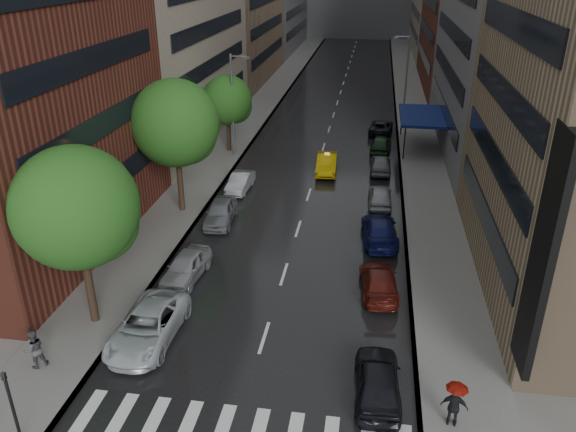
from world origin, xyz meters
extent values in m
plane|color=gray|center=(0.00, 0.00, 0.00)|extent=(220.00, 220.00, 0.00)
cube|color=black|center=(0.00, 50.00, 0.01)|extent=(14.00, 140.00, 0.01)
cube|color=gray|center=(-9.00, 50.00, 0.07)|extent=(4.00, 140.00, 0.15)
cube|color=gray|center=(9.00, 50.00, 0.07)|extent=(4.00, 140.00, 0.15)
cube|color=silver|center=(-6.10, -2.00, 0.01)|extent=(0.55, 2.80, 0.01)
cube|color=silver|center=(-4.70, -2.00, 0.01)|extent=(0.55, 2.80, 0.01)
cube|color=silver|center=(-3.30, -2.00, 0.01)|extent=(0.55, 2.80, 0.01)
cube|color=silver|center=(-1.90, -2.00, 0.01)|extent=(0.55, 2.80, 0.01)
cube|color=silver|center=(-0.50, -2.00, 0.01)|extent=(0.55, 2.80, 0.01)
cube|color=maroon|center=(-15.00, 12.00, 13.00)|extent=(8.00, 20.00, 26.00)
cube|color=#937A5B|center=(-15.00, 64.00, 11.00)|extent=(8.00, 28.00, 22.00)
cube|color=slate|center=(15.00, 36.00, 12.00)|extent=(8.00, 28.00, 24.00)
cube|color=black|center=(11.10, 2.00, 6.50)|extent=(0.30, 2.20, 10.00)
cylinder|color=#382619|center=(-8.60, 3.95, 2.52)|extent=(0.40, 0.40, 5.05)
sphere|color=#1E5116|center=(-8.60, 3.95, 6.31)|extent=(5.77, 5.77, 5.77)
cylinder|color=#382619|center=(-8.60, 17.55, 2.60)|extent=(0.40, 0.40, 5.20)
sphere|color=#1E5116|center=(-8.60, 17.55, 6.50)|extent=(5.94, 5.94, 5.94)
cylinder|color=#382619|center=(-8.60, 31.23, 1.95)|extent=(0.40, 0.40, 3.91)
sphere|color=#1E5116|center=(-8.60, 31.23, 4.88)|extent=(4.46, 4.46, 4.46)
imported|color=#E5B80C|center=(0.90, 27.19, 0.77)|extent=(1.82, 4.75, 1.54)
imported|color=silver|center=(-5.40, 3.02, 0.79)|extent=(2.75, 5.75, 1.58)
imported|color=#939497|center=(-5.40, 8.74, 0.75)|extent=(2.21, 4.57, 1.50)
imported|color=slate|center=(-5.40, 16.20, 0.78)|extent=(2.11, 4.67, 1.55)
imported|color=#9A9EA2|center=(-5.40, 22.10, 0.67)|extent=(1.65, 4.17, 1.35)
imported|color=black|center=(5.40, 0.89, 0.79)|extent=(2.06, 4.72, 1.58)
imported|color=#571811|center=(5.40, 8.93, 0.69)|extent=(2.33, 4.88, 1.37)
imported|color=#10134A|center=(5.40, 15.07, 0.77)|extent=(2.59, 5.47, 1.54)
imported|color=#A1A5AA|center=(5.40, 20.92, 0.72)|extent=(1.80, 4.26, 1.44)
imported|color=slate|center=(5.40, 27.91, 0.74)|extent=(1.77, 4.33, 1.47)
imported|color=black|center=(5.40, 33.39, 0.78)|extent=(2.12, 4.66, 1.55)
imported|color=black|center=(5.40, 39.57, 0.66)|extent=(2.62, 4.94, 1.32)
imported|color=#46474A|center=(-9.51, 0.27, 1.08)|extent=(1.14, 1.14, 1.87)
imported|color=black|center=(-9.51, 0.27, 1.80)|extent=(0.96, 0.98, 0.88)
imported|color=black|center=(8.30, -0.43, 1.03)|extent=(1.10, 0.61, 1.77)
imported|color=#9E170C|center=(8.30, -0.43, 1.80)|extent=(0.82, 0.82, 0.72)
cylinder|color=black|center=(-7.60, -3.96, 1.75)|extent=(0.12, 0.12, 3.20)
imported|color=black|center=(-7.60, -3.96, 3.15)|extent=(0.18, 0.15, 0.90)
cylinder|color=gray|center=(-7.80, 30.00, 4.65)|extent=(0.18, 0.18, 9.00)
cube|color=gray|center=(-6.40, 30.00, 8.85)|extent=(0.50, 0.22, 0.16)
cylinder|color=gray|center=(7.80, 45.00, 4.65)|extent=(0.18, 0.18, 9.00)
cube|color=gray|center=(6.40, 45.00, 8.85)|extent=(0.50, 0.22, 0.16)
cube|color=navy|center=(9.00, 35.00, 3.15)|extent=(4.00, 8.00, 0.25)
cylinder|color=black|center=(7.40, 31.20, 1.65)|extent=(0.12, 0.12, 3.00)
cylinder|color=black|center=(7.40, 38.80, 1.65)|extent=(0.12, 0.12, 3.00)
camera|label=1|loc=(4.50, -17.58, 16.72)|focal=35.00mm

